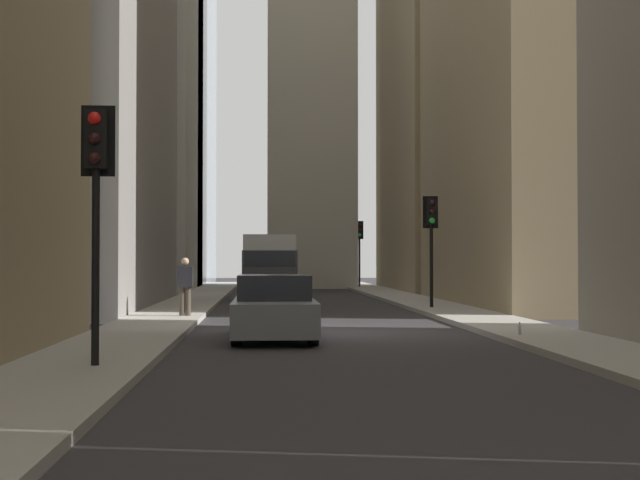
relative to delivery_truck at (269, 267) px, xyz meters
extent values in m
plane|color=#302D30|center=(-18.06, -1.40, -1.46)|extent=(135.00, 135.00, 0.00)
cube|color=#A8A399|center=(-18.06, 3.10, -1.39)|extent=(90.00, 2.20, 0.14)
cube|color=#A8A399|center=(-18.06, -5.90, -1.39)|extent=(90.00, 2.20, 0.14)
cube|color=#B7B2A5|center=(12.43, 9.20, 11.52)|extent=(12.85, 10.00, 25.96)
cube|color=beige|center=(17.37, -2.71, 7.87)|extent=(5.47, 5.47, 18.66)
cube|color=silver|center=(0.91, 0.00, 0.08)|extent=(4.60, 2.25, 2.60)
cube|color=#38383D|center=(-2.29, 0.00, -0.27)|extent=(1.90, 2.25, 1.90)
cube|color=black|center=(-2.29, 0.00, 0.33)|extent=(1.92, 2.09, 0.64)
cylinder|color=black|center=(-2.29, -0.99, -1.02)|extent=(0.88, 0.28, 0.88)
cylinder|color=black|center=(-2.29, 0.98, -1.02)|extent=(0.88, 0.28, 0.88)
cylinder|color=black|center=(2.31, -0.99, -1.02)|extent=(0.88, 0.28, 0.88)
cylinder|color=black|center=(2.31, 0.98, -1.02)|extent=(0.88, 0.28, 0.88)
cube|color=slate|center=(-19.95, 0.00, -0.93)|extent=(4.30, 1.78, 0.70)
cube|color=black|center=(-19.75, 0.00, -0.31)|extent=(2.10, 1.58, 0.54)
cylinder|color=black|center=(-21.30, -0.78, -1.14)|extent=(0.64, 0.22, 0.64)
cylinder|color=black|center=(-21.30, 0.78, -1.14)|extent=(0.64, 0.22, 0.64)
cylinder|color=black|center=(-18.60, -0.78, -1.14)|extent=(0.64, 0.22, 0.64)
cylinder|color=black|center=(-18.60, 0.78, -1.14)|extent=(0.64, 0.22, 0.64)
cylinder|color=black|center=(-25.75, 2.79, 0.18)|extent=(0.12, 0.12, 2.99)
cube|color=black|center=(-25.75, 2.79, 2.12)|extent=(0.28, 0.32, 0.90)
cube|color=black|center=(-25.60, 2.79, 2.12)|extent=(0.03, 0.52, 1.10)
sphere|color=red|center=(-25.91, 2.79, 2.42)|extent=(0.20, 0.20, 0.20)
sphere|color=black|center=(-25.91, 2.79, 2.12)|extent=(0.20, 0.20, 0.20)
sphere|color=black|center=(-25.91, 2.79, 1.82)|extent=(0.20, 0.20, 0.20)
cylinder|color=black|center=(-9.28, -5.46, 0.08)|extent=(0.12, 0.12, 2.80)
cube|color=black|center=(-9.28, -5.46, 1.93)|extent=(0.28, 0.32, 0.90)
cube|color=black|center=(-9.12, -5.46, 1.93)|extent=(0.03, 0.52, 1.10)
sphere|color=black|center=(-9.44, -5.46, 2.23)|extent=(0.20, 0.20, 0.20)
sphere|color=black|center=(-9.44, -5.46, 1.93)|extent=(0.20, 0.20, 0.20)
sphere|color=green|center=(-9.44, -5.46, 1.63)|extent=(0.20, 0.20, 0.20)
cylinder|color=black|center=(14.82, -5.54, 0.18)|extent=(0.12, 0.12, 2.99)
cube|color=black|center=(14.82, -5.54, 2.12)|extent=(0.28, 0.32, 0.90)
cube|color=black|center=(14.97, -5.54, 2.12)|extent=(0.03, 0.52, 1.10)
sphere|color=black|center=(14.66, -5.54, 2.42)|extent=(0.20, 0.20, 0.20)
sphere|color=black|center=(14.66, -5.54, 2.12)|extent=(0.20, 0.20, 0.20)
sphere|color=green|center=(14.66, -5.54, 1.82)|extent=(0.20, 0.20, 0.20)
cylinder|color=#473D33|center=(-13.45, 2.42, -0.91)|extent=(0.16, 0.16, 0.82)
cylinder|color=#473D33|center=(-13.45, 2.59, -0.91)|extent=(0.16, 0.16, 0.82)
cube|color=#232328|center=(-13.45, 2.50, -0.20)|extent=(0.26, 0.44, 0.59)
sphere|color=tan|center=(-13.45, 2.50, 0.24)|extent=(0.22, 0.22, 0.22)
cylinder|color=#999EA3|center=(-20.61, -5.26, -1.22)|extent=(0.07, 0.07, 0.20)
cylinder|color=#999EA3|center=(-20.61, -5.26, -1.08)|extent=(0.03, 0.03, 0.07)
camera|label=1|loc=(-39.70, 0.22, 0.28)|focal=50.68mm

